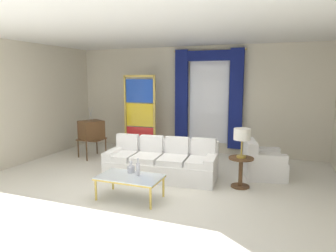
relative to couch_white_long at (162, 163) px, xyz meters
name	(u,v)px	position (x,y,z in m)	size (l,w,h in m)	color
ground_plane	(152,184)	(-0.03, -0.49, -0.31)	(16.00, 16.00, 0.00)	silver
wall_rear	(194,100)	(-0.03, 2.57, 1.19)	(8.00, 0.12, 3.00)	beige
wall_left	(30,102)	(-3.69, 0.11, 1.19)	(0.12, 7.00, 3.00)	beige
ceiling_slab	(166,35)	(-0.03, 0.31, 2.71)	(8.00, 7.60, 0.04)	white
curtained_window	(208,92)	(0.41, 2.41, 1.44)	(2.00, 0.17, 2.70)	white
couch_white_long	(162,163)	(0.00, 0.00, 0.00)	(2.40, 1.10, 0.86)	white
coffee_table	(130,178)	(-0.08, -1.32, 0.07)	(1.12, 0.65, 0.41)	silver
bottle_blue_decanter	(138,169)	(0.05, -1.25, 0.24)	(0.06, 0.06, 0.32)	silver
bottle_crystal_tall	(131,169)	(-0.16, -1.12, 0.18)	(0.13, 0.13, 0.22)	silver
vintage_tv	(91,131)	(-2.37, 0.84, 0.42)	(0.72, 0.75, 1.35)	brown
armchair_white	(262,164)	(2.01, 0.75, -0.02)	(0.99, 0.98, 0.80)	white
stained_glass_divider	(140,116)	(-1.35, 1.68, 0.75)	(0.95, 0.05, 2.20)	gold
peacock_figurine	(145,149)	(-1.02, 1.33, -0.09)	(0.44, 0.60, 0.50)	beige
round_side_table	(241,169)	(1.67, -0.04, 0.05)	(0.48, 0.48, 0.59)	brown
table_lamp_brass	(242,136)	(1.67, -0.04, 0.72)	(0.32, 0.32, 0.57)	#B29338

